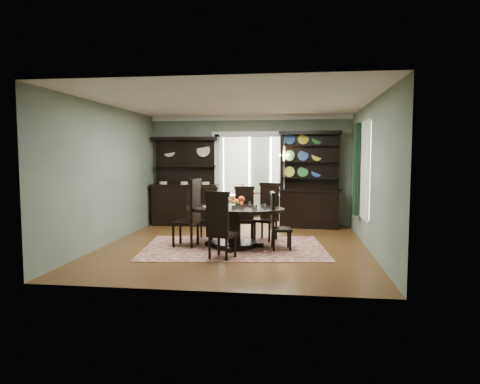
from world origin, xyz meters
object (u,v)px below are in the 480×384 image
Objects in this scene: dining_table at (234,219)px; parlor_table at (252,200)px; sideboard at (185,194)px; welsh_dresser at (310,193)px.

parlor_table is (-0.12, 4.61, -0.07)m from dining_table.
sideboard is 2.52m from parlor_table.
sideboard reaches higher than dining_table.
welsh_dresser reaches higher than sideboard.
welsh_dresser reaches higher than parlor_table.
welsh_dresser is (3.41, 0.01, 0.08)m from sideboard.
welsh_dresser is 2.59m from parlor_table.
sideboard is at bearing -174.91° from welsh_dresser.
parlor_table is at bearing 102.67° from dining_table.
dining_table is 2.77× the size of parlor_table.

